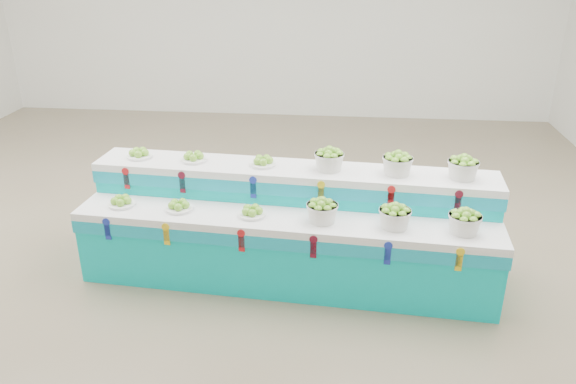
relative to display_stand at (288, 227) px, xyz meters
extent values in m
plane|color=#776950|center=(-0.83, 0.58, -0.51)|extent=(10.00, 10.00, 0.00)
plane|color=silver|center=(-0.83, 5.58, 1.49)|extent=(10.00, 0.00, 10.00)
cylinder|color=white|center=(-1.53, -0.12, 0.26)|extent=(0.27, 0.27, 0.10)
cylinder|color=white|center=(-0.98, -0.17, 0.26)|extent=(0.27, 0.27, 0.10)
cylinder|color=white|center=(-0.30, -0.22, 0.26)|extent=(0.27, 0.27, 0.10)
cylinder|color=white|center=(-1.50, 0.35, 0.56)|extent=(0.27, 0.27, 0.10)
cylinder|color=white|center=(-0.94, 0.31, 0.56)|extent=(0.27, 0.27, 0.10)
cylinder|color=white|center=(-0.26, 0.26, 0.56)|extent=(0.27, 0.27, 0.10)
camera|label=1|loc=(0.47, -4.65, 2.42)|focal=35.01mm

